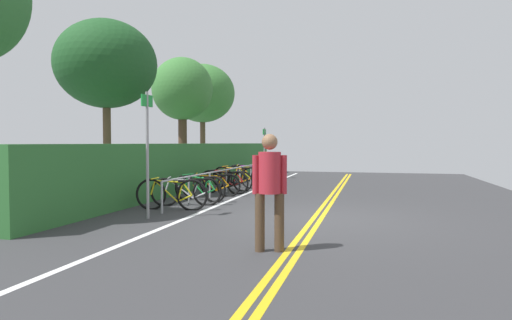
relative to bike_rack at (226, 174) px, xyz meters
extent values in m
cube|color=#353538|center=(-4.14, -3.35, -0.58)|extent=(29.40, 10.99, 0.05)
cube|color=gold|center=(-4.14, -3.43, -0.55)|extent=(26.46, 0.10, 0.00)
cube|color=gold|center=(-4.14, -3.27, -0.55)|extent=(26.46, 0.10, 0.00)
cube|color=white|center=(-4.14, -0.75, -0.55)|extent=(26.46, 0.12, 0.00)
cylinder|color=#9EA0A5|center=(-4.44, 0.00, -0.20)|extent=(0.05, 0.05, 0.70)
cylinder|color=#9EA0A5|center=(-2.96, 0.00, -0.20)|extent=(0.05, 0.05, 0.70)
cylinder|color=#9EA0A5|center=(-1.48, 0.00, -0.20)|extent=(0.05, 0.05, 0.70)
cylinder|color=#9EA0A5|center=(0.00, 0.00, -0.20)|extent=(0.05, 0.05, 0.70)
cylinder|color=#9EA0A5|center=(1.48, 0.00, -0.20)|extent=(0.05, 0.05, 0.70)
cylinder|color=#9EA0A5|center=(2.96, 0.00, -0.20)|extent=(0.05, 0.05, 0.70)
cylinder|color=#9EA0A5|center=(4.44, 0.00, -0.20)|extent=(0.05, 0.05, 0.70)
cylinder|color=#9EA0A5|center=(0.00, 0.00, 0.15)|extent=(8.87, 0.04, 0.04)
torus|color=black|center=(-3.91, 0.54, -0.21)|extent=(0.13, 0.75, 0.75)
torus|color=black|center=(-3.81, -0.44, -0.21)|extent=(0.13, 0.75, 0.75)
cylinder|color=yellow|center=(-3.87, 0.17, -0.13)|extent=(0.10, 0.57, 0.51)
cylinder|color=yellow|center=(-3.86, 0.11, 0.10)|extent=(0.11, 0.67, 0.07)
cylinder|color=yellow|center=(-3.84, -0.16, -0.14)|extent=(0.05, 0.17, 0.46)
cylinder|color=yellow|center=(-3.83, -0.27, -0.29)|extent=(0.07, 0.36, 0.19)
cylinder|color=yellow|center=(-3.82, -0.33, -0.06)|extent=(0.06, 0.25, 0.31)
cylinder|color=yellow|center=(-3.91, 0.49, -0.05)|extent=(0.05, 0.14, 0.34)
cube|color=black|center=(-3.83, -0.22, 0.11)|extent=(0.10, 0.21, 0.05)
cylinder|color=yellow|center=(-3.90, 0.44, 0.17)|extent=(0.46, 0.08, 0.03)
torus|color=black|center=(-3.29, 0.49, -0.23)|extent=(0.27, 0.70, 0.72)
torus|color=black|center=(-2.98, -0.50, -0.23)|extent=(0.27, 0.70, 0.72)
cylinder|color=silver|center=(-3.17, 0.12, -0.14)|extent=(0.21, 0.57, 0.49)
cylinder|color=silver|center=(-3.15, 0.05, 0.07)|extent=(0.24, 0.68, 0.07)
cylinder|color=silver|center=(-3.07, -0.22, -0.16)|extent=(0.08, 0.17, 0.44)
cylinder|color=silver|center=(-3.04, -0.33, -0.30)|extent=(0.15, 0.37, 0.18)
cylinder|color=silver|center=(-3.02, -0.39, -0.09)|extent=(0.11, 0.25, 0.30)
cylinder|color=silver|center=(-3.27, 0.44, -0.07)|extent=(0.08, 0.14, 0.33)
cube|color=black|center=(-3.05, -0.28, 0.08)|extent=(0.14, 0.21, 0.05)
cylinder|color=silver|center=(-3.26, 0.39, 0.14)|extent=(0.45, 0.16, 0.03)
torus|color=black|center=(-2.12, 0.47, -0.23)|extent=(0.24, 0.71, 0.72)
torus|color=black|center=(-2.36, -0.46, -0.23)|extent=(0.24, 0.71, 0.72)
cylinder|color=#198C38|center=(-2.21, 0.12, -0.14)|extent=(0.18, 0.54, 0.49)
cylinder|color=#198C38|center=(-2.22, 0.06, 0.07)|extent=(0.20, 0.64, 0.07)
cylinder|color=#198C38|center=(-2.29, -0.19, -0.16)|extent=(0.08, 0.16, 0.44)
cylinder|color=#198C38|center=(-2.32, -0.30, -0.30)|extent=(0.12, 0.35, 0.18)
cylinder|color=#198C38|center=(-2.33, -0.36, -0.09)|extent=(0.10, 0.24, 0.30)
cylinder|color=#198C38|center=(-2.13, 0.42, -0.07)|extent=(0.07, 0.14, 0.32)
cube|color=black|center=(-2.31, -0.25, 0.08)|extent=(0.13, 0.21, 0.05)
cylinder|color=#198C38|center=(-2.14, 0.38, 0.14)|extent=(0.45, 0.14, 0.03)
torus|color=black|center=(-1.45, 0.52, -0.24)|extent=(0.27, 0.67, 0.69)
torus|color=black|center=(-1.13, -0.44, -0.24)|extent=(0.27, 0.67, 0.69)
cylinder|color=orange|center=(-1.33, 0.16, -0.16)|extent=(0.22, 0.56, 0.47)
cylinder|color=orange|center=(-1.31, 0.09, 0.05)|extent=(0.25, 0.67, 0.07)
cylinder|color=orange|center=(-1.22, -0.17, -0.18)|extent=(0.09, 0.17, 0.42)
cylinder|color=orange|center=(-1.18, -0.28, -0.31)|extent=(0.15, 0.36, 0.18)
cylinder|color=orange|center=(-1.16, -0.34, -0.10)|extent=(0.11, 0.25, 0.29)
cylinder|color=orange|center=(-1.43, 0.47, -0.09)|extent=(0.08, 0.14, 0.31)
cube|color=black|center=(-1.20, -0.23, 0.06)|extent=(0.14, 0.22, 0.05)
cylinder|color=orange|center=(-1.42, 0.42, 0.11)|extent=(0.44, 0.17, 0.03)
torus|color=black|center=(-0.33, 0.44, -0.22)|extent=(0.15, 0.73, 0.73)
torus|color=black|center=(-0.46, -0.51, -0.22)|extent=(0.15, 0.73, 0.73)
cylinder|color=black|center=(-0.38, 0.09, -0.14)|extent=(0.11, 0.55, 0.50)
cylinder|color=black|center=(-0.39, 0.03, 0.08)|extent=(0.12, 0.65, 0.07)
cylinder|color=black|center=(-0.42, -0.24, -0.15)|extent=(0.06, 0.16, 0.45)
cylinder|color=black|center=(-0.43, -0.34, -0.30)|extent=(0.08, 0.35, 0.18)
cylinder|color=black|center=(-0.44, -0.40, -0.08)|extent=(0.07, 0.24, 0.31)
cylinder|color=black|center=(-0.34, 0.39, -0.06)|extent=(0.05, 0.13, 0.33)
cube|color=black|center=(-0.43, -0.30, 0.10)|extent=(0.11, 0.21, 0.05)
cylinder|color=black|center=(-0.35, 0.35, 0.15)|extent=(0.46, 0.09, 0.03)
torus|color=black|center=(0.39, 0.53, -0.25)|extent=(0.09, 0.68, 0.68)
torus|color=black|center=(0.33, -0.44, -0.25)|extent=(0.09, 0.68, 0.68)
cylinder|color=red|center=(0.37, 0.17, -0.17)|extent=(0.07, 0.56, 0.46)
cylinder|color=red|center=(0.36, 0.11, 0.03)|extent=(0.07, 0.67, 0.07)
cylinder|color=red|center=(0.35, -0.16, -0.18)|extent=(0.05, 0.16, 0.42)
cylinder|color=red|center=(0.34, -0.27, -0.32)|extent=(0.06, 0.36, 0.17)
cylinder|color=red|center=(0.34, -0.33, -0.11)|extent=(0.05, 0.24, 0.29)
cylinder|color=red|center=(0.38, 0.48, -0.10)|extent=(0.04, 0.13, 0.31)
cube|color=black|center=(0.34, -0.23, 0.05)|extent=(0.09, 0.20, 0.05)
cylinder|color=red|center=(0.38, 0.44, 0.10)|extent=(0.46, 0.05, 0.03)
torus|color=black|center=(1.33, 0.59, -0.20)|extent=(0.14, 0.76, 0.76)
torus|color=black|center=(1.21, -0.48, -0.20)|extent=(0.14, 0.76, 0.76)
cylinder|color=orange|center=(1.29, 0.19, -0.12)|extent=(0.10, 0.62, 0.52)
cylinder|color=orange|center=(1.28, 0.12, 0.11)|extent=(0.12, 0.73, 0.07)
cylinder|color=orange|center=(1.25, -0.17, -0.13)|extent=(0.06, 0.18, 0.47)
cylinder|color=orange|center=(1.24, -0.29, -0.28)|extent=(0.08, 0.39, 0.19)
cylinder|color=orange|center=(1.23, -0.36, -0.05)|extent=(0.07, 0.27, 0.32)
cylinder|color=orange|center=(1.33, 0.54, -0.04)|extent=(0.05, 0.15, 0.35)
cube|color=black|center=(1.24, -0.24, 0.13)|extent=(0.10, 0.21, 0.05)
cylinder|color=orange|center=(1.32, 0.49, 0.18)|extent=(0.46, 0.08, 0.03)
torus|color=black|center=(2.15, 0.39, -0.21)|extent=(0.23, 0.75, 0.76)
torus|color=black|center=(2.38, -0.55, -0.21)|extent=(0.23, 0.75, 0.76)
cylinder|color=yellow|center=(2.24, 0.04, -0.12)|extent=(0.17, 0.55, 0.52)
cylinder|color=yellow|center=(2.25, -0.02, 0.11)|extent=(0.19, 0.65, 0.07)
cylinder|color=yellow|center=(2.32, -0.28, -0.14)|extent=(0.07, 0.16, 0.46)
cylinder|color=yellow|center=(2.34, -0.39, -0.29)|extent=(0.12, 0.35, 0.19)
cylinder|color=yellow|center=(2.36, -0.45, -0.06)|extent=(0.09, 0.24, 0.32)
cylinder|color=yellow|center=(2.16, 0.34, -0.04)|extent=(0.07, 0.14, 0.34)
cube|color=black|center=(2.33, -0.34, 0.12)|extent=(0.12, 0.21, 0.05)
cylinder|color=yellow|center=(2.18, 0.30, 0.18)|extent=(0.45, 0.14, 0.03)
torus|color=black|center=(2.89, 0.57, -0.21)|extent=(0.29, 0.73, 0.75)
torus|color=black|center=(3.19, -0.34, -0.21)|extent=(0.29, 0.73, 0.75)
cylinder|color=purple|center=(3.01, 0.22, -0.12)|extent=(0.21, 0.54, 0.51)
cylinder|color=purple|center=(3.03, 0.17, 0.11)|extent=(0.24, 0.63, 0.07)
cylinder|color=purple|center=(3.11, -0.08, -0.14)|extent=(0.08, 0.16, 0.46)
cylinder|color=purple|center=(3.14, -0.18, -0.29)|extent=(0.14, 0.34, 0.19)
cylinder|color=purple|center=(3.16, -0.24, -0.06)|extent=(0.11, 0.24, 0.32)
cylinder|color=purple|center=(2.91, 0.52, -0.04)|extent=(0.08, 0.14, 0.34)
cube|color=black|center=(3.13, -0.14, 0.12)|extent=(0.14, 0.21, 0.05)
cylinder|color=purple|center=(2.92, 0.48, 0.17)|extent=(0.45, 0.17, 0.03)
torus|color=black|center=(4.01, 0.33, -0.26)|extent=(0.23, 0.65, 0.66)
torus|color=black|center=(3.75, -0.63, -0.26)|extent=(0.23, 0.65, 0.66)
cylinder|color=black|center=(3.91, -0.03, -0.18)|extent=(0.18, 0.56, 0.45)
cylinder|color=black|center=(3.90, -0.09, 0.02)|extent=(0.21, 0.67, 0.07)
cylinder|color=black|center=(3.83, -0.36, -0.20)|extent=(0.08, 0.17, 0.40)
cylinder|color=black|center=(3.80, -0.46, -0.32)|extent=(0.13, 0.36, 0.17)
cylinder|color=black|center=(3.78, -0.52, -0.13)|extent=(0.10, 0.25, 0.28)
cylinder|color=black|center=(4.00, 0.28, -0.11)|extent=(0.07, 0.14, 0.30)
cube|color=black|center=(3.81, -0.42, 0.03)|extent=(0.13, 0.21, 0.05)
cylinder|color=black|center=(3.99, 0.24, 0.08)|extent=(0.45, 0.15, 0.03)
cylinder|color=#4C3826|center=(-7.08, -3.16, -0.14)|extent=(0.14, 0.14, 0.83)
cylinder|color=#4C3826|center=(-7.15, -2.89, -0.14)|extent=(0.14, 0.14, 0.83)
cylinder|color=#B22633|center=(-7.12, -3.02, 0.57)|extent=(0.32, 0.32, 0.59)
sphere|color=#8C6647|center=(-7.12, -3.02, 1.00)|extent=(0.22, 0.22, 0.22)
cylinder|color=#B22633|center=(-7.07, -3.22, 0.54)|extent=(0.09, 0.09, 0.55)
cylinder|color=#B22633|center=(-7.17, -2.83, 0.54)|extent=(0.09, 0.09, 0.55)
cylinder|color=gray|center=(-5.06, 0.00, 0.73)|extent=(0.06, 0.06, 2.58)
cube|color=#198C33|center=(-5.06, 0.00, 1.84)|extent=(0.36, 0.07, 0.24)
cylinder|color=gray|center=(5.36, 0.06, 0.54)|extent=(0.06, 0.06, 2.20)
cube|color=#198C33|center=(5.36, 0.06, 1.46)|extent=(0.36, 0.06, 0.24)
cube|color=#2D6B30|center=(1.50, 1.78, 0.20)|extent=(17.87, 1.28, 1.52)
cylinder|color=brown|center=(-1.87, 3.02, 0.78)|extent=(0.23, 0.23, 2.68)
ellipsoid|color=#1C4C21|center=(-1.87, 3.02, 3.26)|extent=(2.89, 2.89, 2.53)
cylinder|color=#473323|center=(3.27, 2.94, 0.74)|extent=(0.34, 0.34, 2.59)
ellipsoid|color=#387533|center=(3.27, 2.94, 3.16)|extent=(2.43, 2.43, 2.50)
cylinder|color=brown|center=(7.64, 3.79, 0.80)|extent=(0.26, 0.26, 2.72)
ellipsoid|color=#387533|center=(7.64, 3.79, 3.47)|extent=(3.22, 3.22, 2.90)
camera|label=1|loc=(-13.21, -4.41, 0.99)|focal=31.08mm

